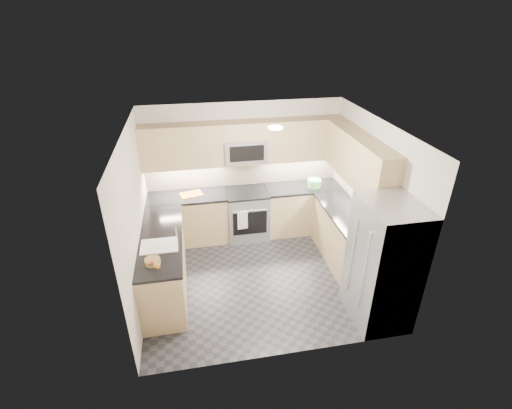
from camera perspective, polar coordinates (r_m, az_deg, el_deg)
name	(u,v)px	position (r m, az deg, el deg)	size (l,w,h in m)	color
floor	(260,275)	(6.24, 0.60, -10.87)	(3.60, 3.20, 0.00)	black
ceiling	(261,128)	(5.06, 0.74, 11.74)	(3.60, 3.20, 0.02)	beige
wall_back	(244,169)	(6.97, -1.90, 5.49)	(3.60, 0.02, 2.50)	beige
wall_front	(288,277)	(4.25, 4.93, -11.04)	(3.60, 0.02, 2.50)	beige
wall_left	(136,221)	(5.53, -17.99, -2.38)	(0.02, 3.20, 2.50)	beige
wall_right	(372,199)	(6.12, 17.45, 0.77)	(0.02, 3.20, 2.50)	beige
base_cab_back_left	(189,219)	(6.99, -10.28, -2.24)	(1.42, 0.60, 0.90)	tan
base_cab_back_right	(302,209)	(7.28, 7.08, -0.66)	(1.42, 0.60, 0.90)	tan
base_cab_right	(345,239)	(6.50, 13.51, -5.13)	(0.60, 1.70, 0.90)	tan
base_cab_peninsula	(164,264)	(5.92, -13.95, -8.84)	(0.60, 2.00, 0.90)	tan
countertop_back_left	(187,197)	(6.77, -10.61, 1.20)	(1.42, 0.63, 0.04)	black
countertop_back_right	(303,187)	(7.07, 7.30, 2.68)	(1.42, 0.63, 0.04)	black
countertop_right	(348,215)	(6.26, 13.98, -1.52)	(0.63, 1.70, 0.04)	black
countertop_peninsula	(160,238)	(5.66, -14.50, -5.02)	(0.63, 2.00, 0.04)	black
upper_cab_back	(245,142)	(6.60, -1.74, 9.53)	(3.60, 0.35, 0.75)	tan
upper_cab_right	(359,160)	(6.04, 15.59, 6.67)	(0.35, 1.95, 0.75)	tan
backsplash_back	(244,172)	(6.98, -1.88, 5.06)	(3.60, 0.01, 0.51)	tan
backsplash_right	(359,190)	(6.49, 15.61, 2.13)	(0.01, 2.30, 0.51)	tan
gas_range	(247,214)	(7.03, -1.39, -1.51)	(0.76, 0.65, 0.91)	#999DA1
range_cooktop	(247,193)	(6.81, -1.43, 1.85)	(0.76, 0.65, 0.03)	black
oven_door_glass	(250,223)	(6.75, -0.93, -2.91)	(0.62, 0.02, 0.45)	black
oven_handle	(250,211)	(6.60, -0.92, -0.99)	(0.02, 0.02, 0.60)	#B2B5BA
microwave	(245,150)	(6.62, -1.69, 8.43)	(0.76, 0.40, 0.40)	#929499
microwave_door	(247,154)	(6.43, -1.40, 7.83)	(0.60, 0.01, 0.28)	black
refrigerator	(383,263)	(5.29, 18.98, -8.58)	(0.70, 0.90, 1.80)	#A0A2A8
fridge_handle_left	(364,272)	(4.97, 16.24, -9.95)	(0.02, 0.02, 1.20)	#B2B5BA
fridge_handle_right	(352,256)	(5.23, 14.57, -7.62)	(0.02, 0.02, 1.20)	#B2B5BA
sink_basin	(160,250)	(5.47, -14.55, -6.78)	(0.52, 0.38, 0.16)	white
faucet	(177,236)	(5.34, -12.03, -4.79)	(0.03, 0.03, 0.28)	silver
utensil_bowl	(314,183)	(7.04, 8.96, 3.27)	(0.25, 0.25, 0.14)	#5AB54D
cutting_board	(191,194)	(6.78, -9.93, 1.57)	(0.39, 0.27, 0.01)	#CE5C13
fruit_basket	(153,261)	(5.10, -15.62, -8.43)	(0.21, 0.21, 0.07)	olive
fruit_apple	(152,263)	(4.94, -15.73, -8.63)	(0.06, 0.06, 0.06)	#C53C16
fruit_pear	(156,265)	(4.89, -15.18, -9.02)	(0.06, 0.06, 0.06)	#59A245
dish_towel_check	(243,220)	(6.64, -2.07, -2.46)	(0.19, 0.02, 0.35)	silver
fruit_orange	(158,266)	(4.87, -14.89, -9.15)	(0.07, 0.07, 0.07)	orange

